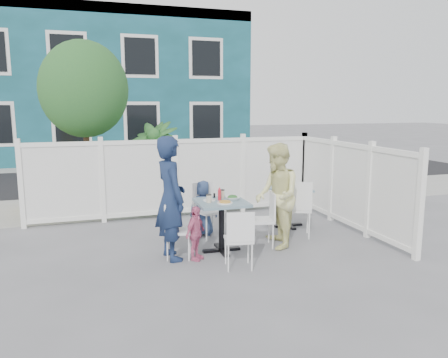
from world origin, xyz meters
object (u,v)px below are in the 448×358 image
object	(u,v)px
chair_left	(174,225)
chair_near	(239,236)
spare_table	(289,197)
woman	(277,196)
toddler	(195,233)
man	(171,198)
main_table	(221,213)
chair_back	(207,205)
boy	(203,208)
chair_right	(266,215)
utility_cabinet	(48,177)

from	to	relation	value
chair_left	chair_near	world-z (taller)	chair_left
spare_table	woman	bearing A→B (deg)	-125.01
chair_near	toddler	size ratio (longest dim) A/B	1.04
chair_left	man	world-z (taller)	man
main_table	chair_back	size ratio (longest dim) A/B	0.85
man	boy	xyz separation A→B (m)	(0.76, 1.00, -0.43)
chair_right	chair_near	size ratio (longest dim) A/B	1.05
chair_near	man	size ratio (longest dim) A/B	0.46
utility_cabinet	spare_table	world-z (taller)	utility_cabinet
utility_cabinet	main_table	xyz separation A→B (m)	(2.80, -3.95, -0.07)
woman	chair_back	bearing A→B (deg)	-123.53
chair_right	chair_near	distance (m)	1.14
spare_table	boy	size ratio (longest dim) A/B	0.76
spare_table	chair_right	world-z (taller)	chair_right
chair_right	toddler	size ratio (longest dim) A/B	1.09
utility_cabinet	chair_left	xyz separation A→B (m)	(2.04, -4.00, -0.20)
main_table	chair_left	xyz separation A→B (m)	(-0.77, -0.05, -0.13)
utility_cabinet	spare_table	size ratio (longest dim) A/B	1.87
chair_right	man	size ratio (longest dim) A/B	0.48
man	boy	size ratio (longest dim) A/B	1.88
boy	toddler	bearing A→B (deg)	92.76
chair_back	woman	size ratio (longest dim) A/B	0.56
toddler	chair_near	bearing A→B (deg)	-94.44
chair_left	chair_right	world-z (taller)	chair_right
utility_cabinet	toddler	world-z (taller)	utility_cabinet
spare_table	main_table	bearing A→B (deg)	-148.91
utility_cabinet	main_table	distance (m)	4.84
chair_near	toddler	bearing A→B (deg)	142.11
woman	chair_right	bearing A→B (deg)	-107.00
chair_left	chair_back	world-z (taller)	chair_back
utility_cabinet	main_table	world-z (taller)	utility_cabinet
utility_cabinet	chair_back	xyz separation A→B (m)	(2.80, -3.08, -0.14)
toddler	man	bearing A→B (deg)	104.60
chair_back	boy	distance (m)	0.11
main_table	spare_table	distance (m)	1.91
chair_left	boy	distance (m)	1.22
main_table	chair_back	distance (m)	0.87
boy	toddler	xyz separation A→B (m)	(-0.43, -1.19, -0.08)
chair_back	spare_table	bearing A→B (deg)	164.82
chair_right	utility_cabinet	bearing A→B (deg)	55.06
spare_table	toddler	world-z (taller)	toddler
chair_right	man	distance (m)	1.63
main_table	spare_table	size ratio (longest dim) A/B	1.09
utility_cabinet	chair_near	distance (m)	5.53
spare_table	chair_back	world-z (taller)	chair_back
main_table	spare_table	bearing A→B (deg)	31.09
main_table	boy	xyz separation A→B (m)	(-0.05, 0.94, -0.14)
chair_near	boy	distance (m)	1.75
utility_cabinet	chair_right	world-z (taller)	utility_cabinet
chair_back	boy	world-z (taller)	boy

